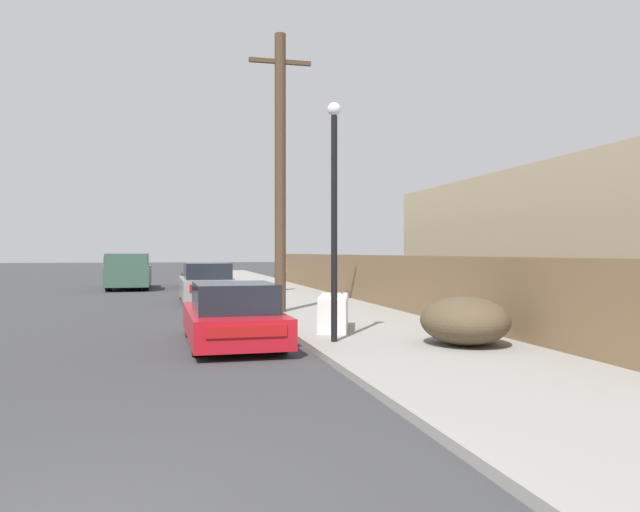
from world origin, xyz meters
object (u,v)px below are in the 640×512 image
discarded_fridge (334,312)px  pedestrian (283,271)px  pickup_truck (129,271)px  brush_pile (465,321)px  car_parked_mid (207,284)px  utility_pole (280,169)px  parked_sports_car_red (233,317)px  street_lamp (334,203)px  car_parked_far (199,275)px

discarded_fridge → pedestrian: bearing=101.3°
pickup_truck → brush_pile: pickup_truck is taller
car_parked_mid → utility_pole: bearing=-73.5°
pedestrian → utility_pole: bearing=-100.4°
discarded_fridge → pickup_truck: (-5.53, 18.66, 0.39)m
parked_sports_car_red → utility_pole: 6.72m
parked_sports_car_red → street_lamp: (1.86, -0.82, 2.22)m
pedestrian → car_parked_far: bearing=120.4°
street_lamp → pedestrian: bearing=83.5°
parked_sports_car_red → street_lamp: bearing=-25.1°
parked_sports_car_red → car_parked_far: size_ratio=0.91×
car_parked_far → pickup_truck: 3.84m
car_parked_mid → street_lamp: (1.78, -11.78, 2.11)m
parked_sports_car_red → brush_pile: 4.47m
street_lamp → pickup_truck: bearing=104.0°
car_parked_mid → utility_pole: size_ratio=0.59×
parked_sports_car_red → car_parked_far: car_parked_far is taller
pickup_truck → brush_pile: 22.60m
car_parked_mid → car_parked_far: car_parked_mid is taller
utility_pole → brush_pile: size_ratio=4.33×
car_parked_mid → car_parked_far: bearing=88.0°
parked_sports_car_red → car_parked_mid: bearing=88.3°
parked_sports_car_red → street_lamp: size_ratio=0.94×
pedestrian → street_lamp: bearing=-96.5°
car_parked_mid → utility_pole: 6.88m
utility_pole → pedestrian: (1.83, 9.99, -3.21)m
parked_sports_car_red → car_parked_mid: 10.96m
utility_pole → parked_sports_car_red: bearing=-109.3°
parked_sports_car_red → car_parked_mid: size_ratio=0.91×
parked_sports_car_red → pickup_truck: 19.85m
pickup_truck → street_lamp: size_ratio=1.17×
car_parked_mid → pedestrian: (3.62, 4.37, 0.32)m
car_parked_mid → brush_pile: car_parked_mid is taller
car_parked_far → utility_pole: (1.62, -15.87, 3.62)m
pickup_truck → utility_pole: (5.09, -14.26, 3.32)m
parked_sports_car_red → utility_pole: size_ratio=0.54×
utility_pole → pedestrian: utility_pole is taller
car_parked_far → street_lamp: street_lamp is taller
utility_pole → pedestrian: bearing=79.6°
discarded_fridge → street_lamp: (-0.45, -1.75, 2.28)m
car_parked_mid → car_parked_far: (0.16, 10.24, -0.08)m
car_parked_mid → pickup_truck: size_ratio=0.88×
car_parked_mid → car_parked_far: 10.25m
discarded_fridge → car_parked_far: car_parked_far is taller
car_parked_far → brush_pile: bearing=-80.8°
discarded_fridge → street_lamp: bearing=-87.5°
utility_pole → brush_pile: (2.23, -7.12, -3.64)m
pedestrian → parked_sports_car_red: bearing=-103.6°
car_parked_mid → pickup_truck: bearing=109.9°
car_parked_far → brush_pile: car_parked_far is taller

